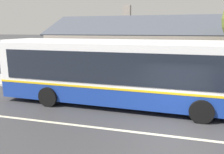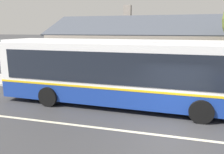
{
  "view_description": "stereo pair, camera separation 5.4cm",
  "coord_description": "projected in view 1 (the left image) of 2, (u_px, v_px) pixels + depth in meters",
  "views": [
    {
      "loc": [
        -0.36,
        -7.61,
        3.8
      ],
      "look_at": [
        -3.27,
        3.42,
        1.33
      ],
      "focal_mm": 35.0,
      "sensor_mm": 36.0,
      "label": 1
    },
    {
      "loc": [
        -0.31,
        -7.59,
        3.8
      ],
      "look_at": [
        -3.27,
        3.42,
        1.33
      ],
      "focal_mm": 35.0,
      "sensor_mm": 36.0,
      "label": 2
    }
  ],
  "objects": [
    {
      "name": "lane_divider_stripe",
      "position": [
        175.0,
        137.0,
        7.9
      ],
      "size": [
        60.0,
        0.16,
        0.01
      ],
      "primitive_type": "cube",
      "color": "beige",
      "rests_on": "ground"
    },
    {
      "name": "transit_bus",
      "position": [
        120.0,
        71.0,
        10.95
      ],
      "size": [
        12.45,
        3.0,
        3.3
      ],
      "color": "navy",
      "rests_on": "ground"
    },
    {
      "name": "bench_by_building",
      "position": [
        40.0,
        78.0,
        15.04
      ],
      "size": [
        1.54,
        0.51,
        0.94
      ],
      "color": "brown",
      "rests_on": "sidewalk_far"
    },
    {
      "name": "community_building",
      "position": [
        207.0,
        53.0,
        19.32
      ],
      "size": [
        27.56,
        8.84,
        6.14
      ],
      "color": "gray",
      "rests_on": "ground"
    },
    {
      "name": "ground_plane",
      "position": [
        175.0,
        137.0,
        7.9
      ],
      "size": [
        300.0,
        300.0,
        0.0
      ],
      "primitive_type": "plane",
      "color": "#38383A"
    },
    {
      "name": "sidewalk_far",
      "position": [
        173.0,
        91.0,
        13.55
      ],
      "size": [
        60.0,
        3.0,
        0.15
      ],
      "primitive_type": "cube",
      "color": "#ADAAA3",
      "rests_on": "ground"
    }
  ]
}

